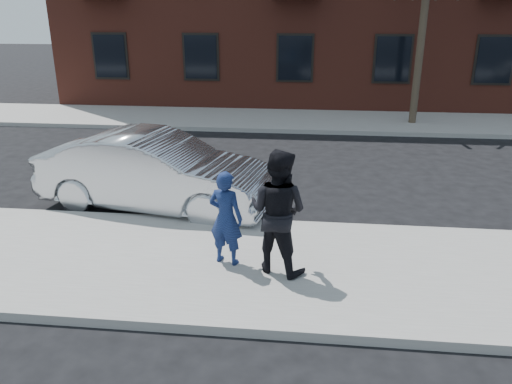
# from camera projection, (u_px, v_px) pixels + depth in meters

# --- Properties ---
(ground) EXTENTS (100.00, 100.00, 0.00)m
(ground) POSITION_uv_depth(u_px,v_px,m) (259.00, 265.00, 8.48)
(ground) COLOR black
(ground) RESTS_ON ground
(near_sidewalk) EXTENTS (50.00, 3.50, 0.15)m
(near_sidewalk) POSITION_uv_depth(u_px,v_px,m) (257.00, 268.00, 8.22)
(near_sidewalk) COLOR gray
(near_sidewalk) RESTS_ON ground
(near_curb) EXTENTS (50.00, 0.10, 0.15)m
(near_curb) POSITION_uv_depth(u_px,v_px,m) (267.00, 224.00, 9.90)
(near_curb) COLOR #999691
(near_curb) RESTS_ON ground
(far_sidewalk) EXTENTS (50.00, 3.50, 0.15)m
(far_sidewalk) POSITION_uv_depth(u_px,v_px,m) (289.00, 120.00, 18.93)
(far_sidewalk) COLOR gray
(far_sidewalk) RESTS_ON ground
(far_curb) EXTENTS (50.00, 0.10, 0.15)m
(far_curb) POSITION_uv_depth(u_px,v_px,m) (287.00, 131.00, 17.25)
(far_curb) COLOR #999691
(far_curb) RESTS_ON ground
(silver_sedan) EXTENTS (5.23, 2.58, 1.65)m
(silver_sedan) POSITION_uv_depth(u_px,v_px,m) (156.00, 172.00, 10.61)
(silver_sedan) COLOR #B7BABF
(silver_sedan) RESTS_ON ground
(man_hoodie) EXTENTS (0.66, 0.56, 1.58)m
(man_hoodie) POSITION_uv_depth(u_px,v_px,m) (226.00, 218.00, 8.01)
(man_hoodie) COLOR navy
(man_hoodie) RESTS_ON near_sidewalk
(man_peacoat) EXTENTS (1.19, 1.08, 2.00)m
(man_peacoat) POSITION_uv_depth(u_px,v_px,m) (278.00, 212.00, 7.71)
(man_peacoat) COLOR black
(man_peacoat) RESTS_ON near_sidewalk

